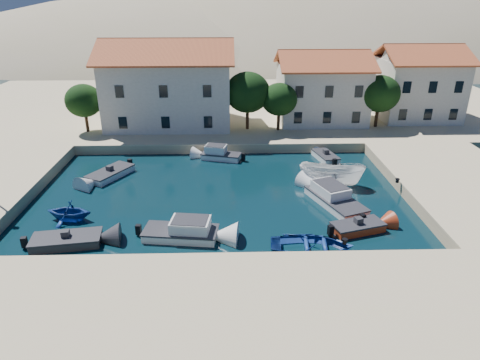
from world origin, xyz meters
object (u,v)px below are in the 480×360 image
object	(u,v)px
rowboat_south	(312,251)
cabin_cruiser_east	(336,199)
cabin_cruiser_south	(181,231)
building_left	(169,82)
building_mid	(322,85)
building_right	(418,81)
boat_east	(331,185)

from	to	relation	value
rowboat_south	cabin_cruiser_east	bearing A→B (deg)	-19.87
cabin_cruiser_south	cabin_cruiser_east	xyz separation A→B (m)	(11.67, 4.63, -0.00)
building_left	building_mid	size ratio (longest dim) A/B	1.40
building_left	building_right	xyz separation A→B (m)	(30.00, 2.00, -0.46)
boat_east	cabin_cruiser_south	bearing A→B (deg)	140.39
cabin_cruiser_east	boat_east	distance (m)	3.88
rowboat_south	building_right	bearing A→B (deg)	-27.05
building_left	cabin_cruiser_south	size ratio (longest dim) A/B	2.80
building_mid	boat_east	distance (m)	18.03
cabin_cruiser_south	cabin_cruiser_east	distance (m)	12.55
cabin_cruiser_south	building_mid	bearing A→B (deg)	67.76
building_left	building_right	size ratio (longest dim) A/B	1.56
building_right	building_mid	bearing A→B (deg)	-175.24
cabin_cruiser_south	cabin_cruiser_east	world-z (taller)	same
cabin_cruiser_east	rowboat_south	bearing A→B (deg)	134.06
rowboat_south	building_left	bearing A→B (deg)	29.63
cabin_cruiser_south	building_right	bearing A→B (deg)	52.37
building_mid	boat_east	xyz separation A→B (m)	(-2.30, -17.10, -5.22)
rowboat_south	boat_east	size ratio (longest dim) A/B	0.94
building_left	rowboat_south	size ratio (longest dim) A/B	2.79
building_right	cabin_cruiser_south	distance (m)	37.82
building_right	rowboat_south	world-z (taller)	building_right
building_right	cabin_cruiser_east	distance (m)	26.92
building_mid	cabin_cruiser_south	size ratio (longest dim) A/B	2.00
building_mid	cabin_cruiser_east	distance (m)	21.63
cabin_cruiser_south	rowboat_south	distance (m)	8.84
building_right	rowboat_south	size ratio (longest dim) A/B	1.79
building_left	building_right	world-z (taller)	building_left
rowboat_south	boat_east	distance (m)	10.99
building_left	building_mid	world-z (taller)	building_left
building_right	cabin_cruiser_south	bearing A→B (deg)	-134.92
building_left	cabin_cruiser_south	distance (m)	25.39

